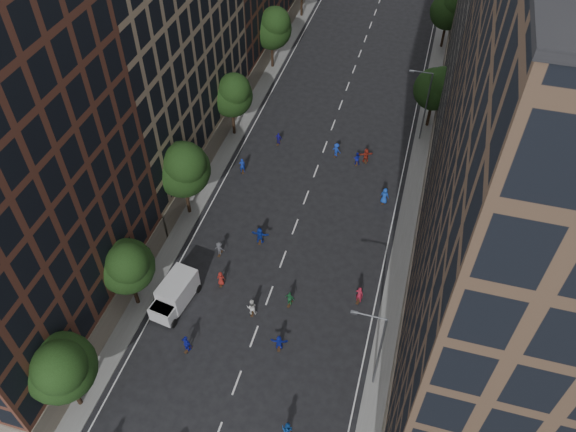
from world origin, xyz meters
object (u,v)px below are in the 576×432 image
(streetlamp_far, at_px, (425,103))
(skater_2, at_px, (287,430))
(streetlamp_near, at_px, (377,348))
(cargo_van, at_px, (175,294))

(streetlamp_far, xyz_separation_m, skater_2, (-5.26, -39.04, -4.21))
(skater_2, bearing_deg, streetlamp_near, -110.30)
(cargo_van, xyz_separation_m, skater_2, (12.89, -8.90, -0.46))
(cargo_van, bearing_deg, streetlamp_near, -0.23)
(streetlamp_near, distance_m, cargo_van, 18.75)
(streetlamp_near, xyz_separation_m, streetlamp_far, (0.00, 33.00, 0.00))
(streetlamp_far, height_order, cargo_van, streetlamp_far)
(streetlamp_far, distance_m, cargo_van, 35.37)
(streetlamp_far, bearing_deg, skater_2, -97.67)
(skater_2, bearing_deg, streetlamp_far, -76.91)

